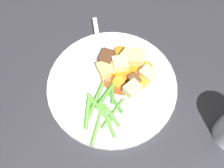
# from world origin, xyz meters

# --- Properties ---
(ground_plane) EXTENTS (3.00, 3.00, 0.00)m
(ground_plane) POSITION_xyz_m (0.00, 0.00, 0.00)
(ground_plane) COLOR #2D2D33
(dinner_plate) EXTENTS (0.27, 0.27, 0.01)m
(dinner_plate) POSITION_xyz_m (0.00, 0.00, 0.01)
(dinner_plate) COLOR white
(dinner_plate) RESTS_ON ground_plane
(stew_sauce) EXTENTS (0.11, 0.11, 0.00)m
(stew_sauce) POSITION_xyz_m (0.04, -0.01, 0.01)
(stew_sauce) COLOR brown
(stew_sauce) RESTS_ON dinner_plate
(carrot_slice_0) EXTENTS (0.04, 0.04, 0.01)m
(carrot_slice_0) POSITION_xyz_m (0.02, -0.01, 0.02)
(carrot_slice_0) COLOR orange
(carrot_slice_0) RESTS_ON dinner_plate
(carrot_slice_1) EXTENTS (0.03, 0.03, 0.01)m
(carrot_slice_1) POSITION_xyz_m (0.07, 0.01, 0.02)
(carrot_slice_1) COLOR orange
(carrot_slice_1) RESTS_ON dinner_plate
(carrot_slice_2) EXTENTS (0.03, 0.03, 0.01)m
(carrot_slice_2) POSITION_xyz_m (0.01, -0.01, 0.02)
(carrot_slice_2) COLOR orange
(carrot_slice_2) RESTS_ON dinner_plate
(carrot_slice_3) EXTENTS (0.03, 0.03, 0.01)m
(carrot_slice_3) POSITION_xyz_m (0.02, -0.06, 0.02)
(carrot_slice_3) COLOR orange
(carrot_slice_3) RESTS_ON dinner_plate
(carrot_slice_4) EXTENTS (0.04, 0.04, 0.01)m
(carrot_slice_4) POSITION_xyz_m (0.04, -0.03, 0.02)
(carrot_slice_4) COLOR orange
(carrot_slice_4) RESTS_ON dinner_plate
(carrot_slice_5) EXTENTS (0.05, 0.05, 0.01)m
(carrot_slice_5) POSITION_xyz_m (0.08, -0.02, 0.02)
(carrot_slice_5) COLOR orange
(carrot_slice_5) RESTS_ON dinner_plate
(carrot_slice_6) EXTENTS (0.03, 0.03, 0.01)m
(carrot_slice_6) POSITION_xyz_m (0.03, 0.01, 0.02)
(carrot_slice_6) COLOR orange
(carrot_slice_6) RESTS_ON dinner_plate
(carrot_slice_7) EXTENTS (0.05, 0.05, 0.01)m
(carrot_slice_7) POSITION_xyz_m (0.06, -0.05, 0.02)
(carrot_slice_7) COLOR orange
(carrot_slice_7) RESTS_ON dinner_plate
(potato_chunk_0) EXTENTS (0.05, 0.05, 0.02)m
(potato_chunk_0) POSITION_xyz_m (0.02, 0.02, 0.02)
(potato_chunk_0) COLOR #DBBC6B
(potato_chunk_0) RESTS_ON dinner_plate
(potato_chunk_1) EXTENTS (0.04, 0.04, 0.03)m
(potato_chunk_1) POSITION_xyz_m (-0.00, -0.04, 0.03)
(potato_chunk_1) COLOR #EAD68C
(potato_chunk_1) RESTS_ON dinner_plate
(potato_chunk_2) EXTENTS (0.03, 0.04, 0.03)m
(potato_chunk_2) POSITION_xyz_m (0.05, -0.06, 0.03)
(potato_chunk_2) COLOR #EAD68C
(potato_chunk_2) RESTS_ON dinner_plate
(potato_chunk_3) EXTENTS (0.04, 0.04, 0.03)m
(potato_chunk_3) POSITION_xyz_m (0.07, -0.02, 0.03)
(potato_chunk_3) COLOR #E5CC7A
(potato_chunk_3) RESTS_ON dinner_plate
(potato_chunk_4) EXTENTS (0.04, 0.04, 0.03)m
(potato_chunk_4) POSITION_xyz_m (0.04, -0.00, 0.03)
(potato_chunk_4) COLOR #EAD68C
(potato_chunk_4) RESTS_ON dinner_plate
(potato_chunk_5) EXTENTS (0.03, 0.04, 0.03)m
(potato_chunk_5) POSITION_xyz_m (0.06, -0.01, 0.03)
(potato_chunk_5) COLOR #E5CC7A
(potato_chunk_5) RESTS_ON dinner_plate
(meat_chunk_0) EXTENTS (0.03, 0.03, 0.02)m
(meat_chunk_0) POSITION_xyz_m (0.02, -0.04, 0.02)
(meat_chunk_0) COLOR brown
(meat_chunk_0) RESTS_ON dinner_plate
(meat_chunk_1) EXTENTS (0.04, 0.03, 0.03)m
(meat_chunk_1) POSITION_xyz_m (0.05, 0.03, 0.03)
(meat_chunk_1) COLOR #56331E
(meat_chunk_1) RESTS_ON dinner_plate
(meat_chunk_2) EXTENTS (0.02, 0.02, 0.02)m
(meat_chunk_2) POSITION_xyz_m (0.05, 0.02, 0.02)
(meat_chunk_2) COLOR brown
(meat_chunk_2) RESTS_ON dinner_plate
(green_bean_0) EXTENTS (0.05, 0.03, 0.01)m
(green_bean_0) POSITION_xyz_m (-0.02, -0.01, 0.02)
(green_bean_0) COLOR #4C8E33
(green_bean_0) RESTS_ON dinner_plate
(green_bean_1) EXTENTS (0.08, 0.01, 0.01)m
(green_bean_1) POSITION_xyz_m (-0.05, 0.01, 0.02)
(green_bean_1) COLOR #599E38
(green_bean_1) RESTS_ON dinner_plate
(green_bean_2) EXTENTS (0.07, 0.02, 0.01)m
(green_bean_2) POSITION_xyz_m (-0.06, -0.03, 0.02)
(green_bean_2) COLOR #599E38
(green_bean_2) RESTS_ON dinner_plate
(green_bean_3) EXTENTS (0.06, 0.03, 0.01)m
(green_bean_3) POSITION_xyz_m (-0.08, 0.02, 0.02)
(green_bean_3) COLOR #66AD42
(green_bean_3) RESTS_ON dinner_plate
(green_bean_4) EXTENTS (0.04, 0.05, 0.01)m
(green_bean_4) POSITION_xyz_m (-0.04, -0.02, 0.02)
(green_bean_4) COLOR #4C8E33
(green_bean_4) RESTS_ON dinner_plate
(green_bean_5) EXTENTS (0.07, 0.02, 0.01)m
(green_bean_5) POSITION_xyz_m (-0.03, 0.00, 0.02)
(green_bean_5) COLOR #4C8E33
(green_bean_5) RESTS_ON dinner_plate
(green_bean_6) EXTENTS (0.04, 0.07, 0.01)m
(green_bean_6) POSITION_xyz_m (-0.06, 0.00, 0.02)
(green_bean_6) COLOR #66AD42
(green_bean_6) RESTS_ON dinner_plate
(green_bean_7) EXTENTS (0.06, 0.06, 0.01)m
(green_bean_7) POSITION_xyz_m (-0.08, -0.03, 0.02)
(green_bean_7) COLOR #66AD42
(green_bean_7) RESTS_ON dinner_plate
(green_bean_8) EXTENTS (0.08, 0.02, 0.01)m
(green_bean_8) POSITION_xyz_m (-0.09, -0.01, 0.02)
(green_bean_8) COLOR #66AD42
(green_bean_8) RESTS_ON dinner_plate
(green_bean_9) EXTENTS (0.03, 0.05, 0.01)m
(green_bean_9) POSITION_xyz_m (-0.06, -0.03, 0.02)
(green_bean_9) COLOR #66AD42
(green_bean_9) RESTS_ON dinner_plate
(fork) EXTENTS (0.15, 0.11, 0.00)m
(fork) POSITION_xyz_m (0.06, 0.06, 0.01)
(fork) COLOR silver
(fork) RESTS_ON dinner_plate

